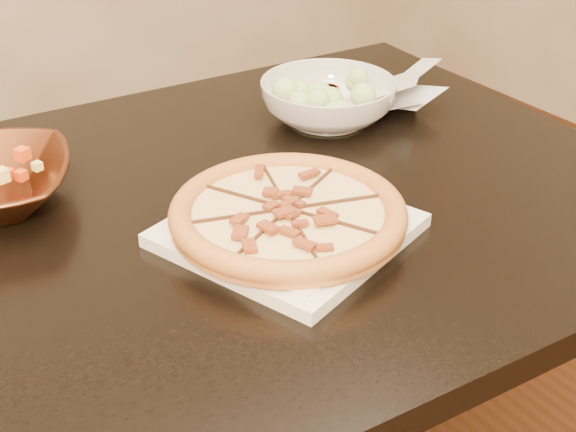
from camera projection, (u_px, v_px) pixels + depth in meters
name	position (u px, v px, depth m)	size (l,w,h in m)	color
dining_table	(174.00, 282.00, 1.12)	(1.43, 0.96, 0.75)	black
plate	(288.00, 229.00, 1.03)	(0.34, 0.34, 0.02)	white
pizza	(288.00, 213.00, 1.02)	(0.30, 0.30, 0.03)	#C97433
salad_bowl	(328.00, 101.00, 1.33)	(0.22, 0.22, 0.07)	silver
salad	(329.00, 71.00, 1.31)	(0.11, 0.11, 0.04)	#C4ED96
cling_film	(391.00, 93.00, 1.39)	(0.17, 0.13, 0.05)	white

